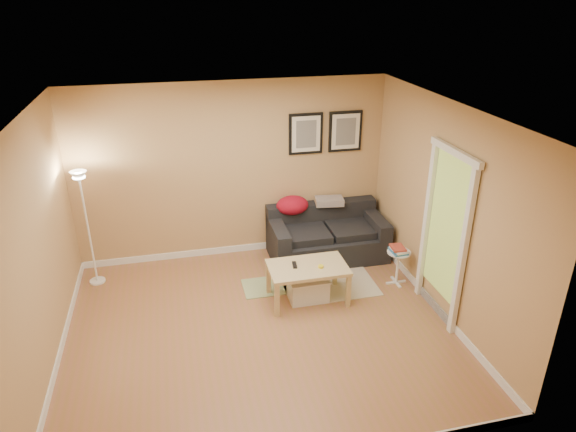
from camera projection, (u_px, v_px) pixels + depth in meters
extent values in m
plane|color=#9A6042|center=(260.00, 328.00, 6.10)|extent=(4.50, 4.50, 0.00)
plane|color=white|center=(254.00, 113.00, 5.03)|extent=(4.50, 4.50, 0.00)
plane|color=tan|center=(233.00, 172.00, 7.34)|extent=(4.50, 0.00, 4.50)
plane|color=tan|center=(304.00, 346.00, 3.80)|extent=(4.50, 0.00, 4.50)
plane|color=tan|center=(36.00, 254.00, 5.10)|extent=(0.00, 4.00, 4.00)
plane|color=tan|center=(444.00, 212.00, 6.04)|extent=(0.00, 4.00, 4.00)
cube|color=white|center=(236.00, 249.00, 7.85)|extent=(4.50, 0.02, 0.10)
cube|color=white|center=(60.00, 354.00, 5.61)|extent=(0.02, 4.00, 0.10)
cube|color=white|center=(431.00, 301.00, 6.55)|extent=(0.02, 4.00, 0.10)
cube|color=beige|center=(329.00, 284.00, 6.99)|extent=(1.25, 0.85, 0.01)
cube|color=#668C4C|center=(269.00, 286.00, 6.95)|extent=(0.70, 0.50, 0.01)
cube|color=black|center=(295.00, 265.00, 6.47)|extent=(0.07, 0.17, 0.02)
cylinder|color=yellow|center=(321.00, 267.00, 6.43)|extent=(0.07, 0.07, 0.03)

